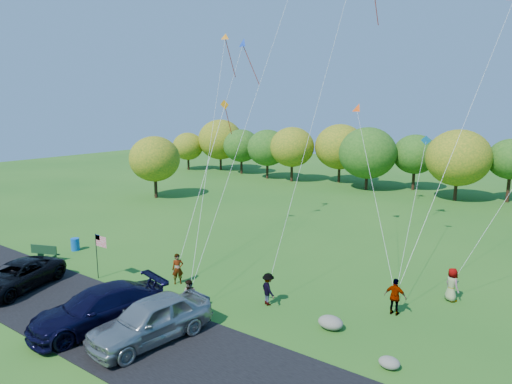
# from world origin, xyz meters

# --- Properties ---
(ground) EXTENTS (140.00, 140.00, 0.00)m
(ground) POSITION_xyz_m (0.00, 0.00, 0.00)
(ground) COLOR #255F1B
(ground) RESTS_ON ground
(asphalt_lane) EXTENTS (44.00, 6.00, 0.06)m
(asphalt_lane) POSITION_xyz_m (0.00, -4.00, 0.03)
(asphalt_lane) COLOR black
(asphalt_lane) RESTS_ON ground
(treeline) EXTENTS (76.63, 27.84, 8.46)m
(treeline) POSITION_xyz_m (-2.84, 35.93, 4.76)
(treeline) COLOR #362013
(treeline) RESTS_ON ground
(minivan_dark) EXTENTS (4.13, 6.11, 1.55)m
(minivan_dark) POSITION_xyz_m (-8.52, -4.51, 0.84)
(minivan_dark) COLOR black
(minivan_dark) RESTS_ON asphalt_lane
(minivan_navy) EXTENTS (3.97, 6.77, 1.84)m
(minivan_navy) POSITION_xyz_m (-0.97, -4.49, 0.98)
(minivan_navy) COLOR black
(minivan_navy) RESTS_ON asphalt_lane
(minivan_silver) EXTENTS (3.11, 5.98, 1.94)m
(minivan_silver) POSITION_xyz_m (1.96, -3.89, 1.03)
(minivan_silver) COLOR #959B9E
(minivan_silver) RESTS_ON asphalt_lane
(flyer_a) EXTENTS (0.76, 0.78, 1.81)m
(flyer_a) POSITION_xyz_m (-1.86, 1.53, 0.91)
(flyer_a) COLOR #4C4C59
(flyer_a) RESTS_ON ground
(flyer_b) EXTENTS (0.85, 0.67, 1.70)m
(flyer_b) POSITION_xyz_m (1.33, -0.80, 0.85)
(flyer_b) COLOR #4C4C59
(flyer_b) RESTS_ON ground
(flyer_c) EXTENTS (1.28, 1.10, 1.72)m
(flyer_c) POSITION_xyz_m (4.04, 2.25, 0.86)
(flyer_c) COLOR #4C4C59
(flyer_c) RESTS_ON ground
(flyer_d) EXTENTS (1.12, 0.51, 1.88)m
(flyer_d) POSITION_xyz_m (9.82, 5.00, 0.94)
(flyer_d) COLOR #4C4C59
(flyer_d) RESTS_ON ground
(flyer_e) EXTENTS (1.06, 1.01, 1.82)m
(flyer_e) POSITION_xyz_m (11.71, 8.38, 0.91)
(flyer_e) COLOR #4C4C59
(flyer_e) RESTS_ON ground
(park_bench) EXTENTS (1.91, 1.02, 1.09)m
(park_bench) POSITION_xyz_m (-12.03, -0.81, 0.58)
(park_bench) COLOR #14371C
(park_bench) RESTS_ON ground
(trash_barrel) EXTENTS (0.59, 0.59, 0.89)m
(trash_barrel) POSITION_xyz_m (-12.37, 1.64, 0.44)
(trash_barrel) COLOR blue
(trash_barrel) RESTS_ON ground
(flag_assembly) EXTENTS (1.03, 0.67, 2.79)m
(flag_assembly) POSITION_xyz_m (-6.09, -0.70, 2.12)
(flag_assembly) COLOR black
(flag_assembly) RESTS_ON ground
(boulder_near) EXTENTS (1.22, 0.96, 0.61)m
(boulder_near) POSITION_xyz_m (7.89, 1.80, 0.31)
(boulder_near) COLOR slate
(boulder_near) RESTS_ON ground
(boulder_far) EXTENTS (0.86, 0.72, 0.45)m
(boulder_far) POSITION_xyz_m (11.27, 0.22, 0.22)
(boulder_far) COLOR slate
(boulder_far) RESTS_ON ground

